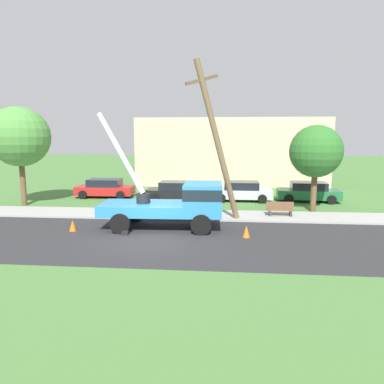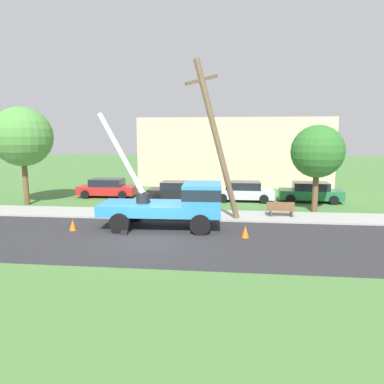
{
  "view_description": "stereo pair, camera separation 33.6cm",
  "coord_description": "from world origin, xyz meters",
  "px_view_note": "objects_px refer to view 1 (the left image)",
  "views": [
    {
      "loc": [
        3.46,
        -15.49,
        4.74
      ],
      "look_at": [
        1.74,
        3.46,
        1.69
      ],
      "focal_mm": 32.87,
      "sensor_mm": 36.0,
      "label": 1
    },
    {
      "loc": [
        3.79,
        -15.46,
        4.74
      ],
      "look_at": [
        1.74,
        3.46,
        1.69
      ],
      "focal_mm": 32.87,
      "sensor_mm": 36.0,
      "label": 2
    }
  ],
  "objects_px": {
    "parked_sedan_red": "(105,188)",
    "traffic_cone_behind": "(73,225)",
    "parked_sedan_silver": "(241,191)",
    "roadside_tree_near": "(20,137)",
    "utility_truck": "(178,201)",
    "park_bench": "(280,210)",
    "traffic_cone_ahead": "(246,231)",
    "roadside_tree_far": "(316,152)",
    "parked_sedan_black": "(177,191)",
    "leaning_utility_pole": "(217,141)",
    "parked_sedan_green": "(308,192)"
  },
  "relations": [
    {
      "from": "parked_sedan_red",
      "to": "traffic_cone_behind",
      "type": "bearing_deg",
      "value": -80.36
    },
    {
      "from": "parked_sedan_silver",
      "to": "roadside_tree_near",
      "type": "relative_size",
      "value": 0.66
    },
    {
      "from": "utility_truck",
      "to": "parked_sedan_silver",
      "type": "xyz_separation_m",
      "value": [
        3.65,
        8.12,
        -0.7
      ]
    },
    {
      "from": "park_bench",
      "to": "traffic_cone_ahead",
      "type": "bearing_deg",
      "value": -117.08
    },
    {
      "from": "parked_sedan_silver",
      "to": "park_bench",
      "type": "height_order",
      "value": "parked_sedan_silver"
    },
    {
      "from": "roadside_tree_near",
      "to": "parked_sedan_silver",
      "type": "bearing_deg",
      "value": 11.6
    },
    {
      "from": "parked_sedan_silver",
      "to": "roadside_tree_far",
      "type": "height_order",
      "value": "roadside_tree_far"
    },
    {
      "from": "parked_sedan_black",
      "to": "parked_sedan_red",
      "type": "bearing_deg",
      "value": 169.76
    },
    {
      "from": "traffic_cone_ahead",
      "to": "parked_sedan_red",
      "type": "height_order",
      "value": "parked_sedan_red"
    },
    {
      "from": "roadside_tree_far",
      "to": "park_bench",
      "type": "bearing_deg",
      "value": -141.66
    },
    {
      "from": "leaning_utility_pole",
      "to": "parked_sedan_black",
      "type": "relative_size",
      "value": 1.97
    },
    {
      "from": "utility_truck",
      "to": "leaning_utility_pole",
      "type": "distance_m",
      "value": 4.0
    },
    {
      "from": "parked_sedan_black",
      "to": "roadside_tree_near",
      "type": "distance_m",
      "value": 11.31
    },
    {
      "from": "parked_sedan_silver",
      "to": "park_bench",
      "type": "relative_size",
      "value": 2.76
    },
    {
      "from": "parked_sedan_black",
      "to": "parked_sedan_green",
      "type": "height_order",
      "value": "same"
    },
    {
      "from": "leaning_utility_pole",
      "to": "traffic_cone_behind",
      "type": "distance_m",
      "value": 8.72
    },
    {
      "from": "parked_sedan_green",
      "to": "parked_sedan_black",
      "type": "bearing_deg",
      "value": -176.22
    },
    {
      "from": "leaning_utility_pole",
      "to": "park_bench",
      "type": "xyz_separation_m",
      "value": [
        3.71,
        1.32,
        -4.02
      ]
    },
    {
      "from": "parked_sedan_red",
      "to": "roadside_tree_near",
      "type": "xyz_separation_m",
      "value": [
        -4.47,
        -3.66,
        3.95
      ]
    },
    {
      "from": "traffic_cone_behind",
      "to": "parked_sedan_green",
      "type": "xyz_separation_m",
      "value": [
        13.69,
        9.34,
        0.43
      ]
    },
    {
      "from": "parked_sedan_red",
      "to": "parked_sedan_black",
      "type": "xyz_separation_m",
      "value": [
        5.8,
        -1.05,
        0.0
      ]
    },
    {
      "from": "leaning_utility_pole",
      "to": "roadside_tree_far",
      "type": "xyz_separation_m",
      "value": [
        6.05,
        3.16,
        -0.72
      ]
    },
    {
      "from": "utility_truck",
      "to": "parked_sedan_red",
      "type": "bearing_deg",
      "value": 128.21
    },
    {
      "from": "parked_sedan_red",
      "to": "parked_sedan_silver",
      "type": "distance_m",
      "value": 10.52
    },
    {
      "from": "traffic_cone_behind",
      "to": "roadside_tree_far",
      "type": "bearing_deg",
      "value": 23.91
    },
    {
      "from": "traffic_cone_ahead",
      "to": "traffic_cone_behind",
      "type": "xyz_separation_m",
      "value": [
        -8.64,
        0.34,
        0.0
      ]
    },
    {
      "from": "leaning_utility_pole",
      "to": "parked_sedan_red",
      "type": "distance_m",
      "value": 11.91
    },
    {
      "from": "traffic_cone_ahead",
      "to": "parked_sedan_green",
      "type": "xyz_separation_m",
      "value": [
        5.05,
        9.69,
        0.43
      ]
    },
    {
      "from": "utility_truck",
      "to": "parked_sedan_green",
      "type": "height_order",
      "value": "utility_truck"
    },
    {
      "from": "leaning_utility_pole",
      "to": "parked_sedan_silver",
      "type": "height_order",
      "value": "leaning_utility_pole"
    },
    {
      "from": "utility_truck",
      "to": "roadside_tree_far",
      "type": "xyz_separation_m",
      "value": [
        8.0,
        4.8,
        2.35
      ]
    },
    {
      "from": "park_bench",
      "to": "roadside_tree_far",
      "type": "height_order",
      "value": "roadside_tree_far"
    },
    {
      "from": "utility_truck",
      "to": "parked_sedan_red",
      "type": "relative_size",
      "value": 1.54
    },
    {
      "from": "parked_sedan_silver",
      "to": "parked_sedan_green",
      "type": "distance_m",
      "value": 4.85
    },
    {
      "from": "utility_truck",
      "to": "parked_sedan_green",
      "type": "xyz_separation_m",
      "value": [
        8.5,
        8.29,
        -0.7
      ]
    },
    {
      "from": "roadside_tree_far",
      "to": "leaning_utility_pole",
      "type": "bearing_deg",
      "value": -152.37
    },
    {
      "from": "parked_sedan_green",
      "to": "traffic_cone_ahead",
      "type": "bearing_deg",
      "value": -117.54
    },
    {
      "from": "leaning_utility_pole",
      "to": "parked_sedan_green",
      "type": "relative_size",
      "value": 1.94
    },
    {
      "from": "leaning_utility_pole",
      "to": "roadside_tree_far",
      "type": "height_order",
      "value": "leaning_utility_pole"
    },
    {
      "from": "parked_sedan_black",
      "to": "roadside_tree_near",
      "type": "bearing_deg",
      "value": -165.71
    },
    {
      "from": "parked_sedan_red",
      "to": "park_bench",
      "type": "bearing_deg",
      "value": -24.68
    },
    {
      "from": "leaning_utility_pole",
      "to": "park_bench",
      "type": "bearing_deg",
      "value": 19.55
    },
    {
      "from": "utility_truck",
      "to": "park_bench",
      "type": "bearing_deg",
      "value": 27.51
    },
    {
      "from": "traffic_cone_ahead",
      "to": "roadside_tree_near",
      "type": "height_order",
      "value": "roadside_tree_near"
    },
    {
      "from": "traffic_cone_ahead",
      "to": "park_bench",
      "type": "distance_m",
      "value": 4.89
    },
    {
      "from": "leaning_utility_pole",
      "to": "parked_sedan_silver",
      "type": "bearing_deg",
      "value": 75.35
    },
    {
      "from": "traffic_cone_ahead",
      "to": "roadside_tree_near",
      "type": "bearing_deg",
      "value": 156.45
    },
    {
      "from": "park_bench",
      "to": "leaning_utility_pole",
      "type": "bearing_deg",
      "value": -160.45
    },
    {
      "from": "utility_truck",
      "to": "parked_sedan_silver",
      "type": "distance_m",
      "value": 8.93
    },
    {
      "from": "parked_sedan_black",
      "to": "roadside_tree_near",
      "type": "xyz_separation_m",
      "value": [
        -10.27,
        -2.62,
        3.95
      ]
    }
  ]
}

